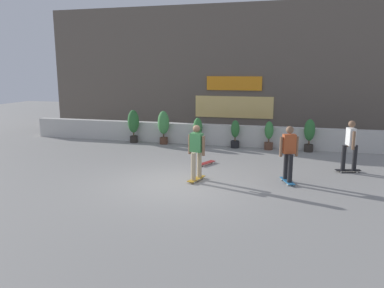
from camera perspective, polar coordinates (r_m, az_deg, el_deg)
The scene contains 13 objects.
ground_plane at distance 11.07m, azimuth -2.01°, elevation -6.04°, with size 48.00×48.00×0.00m, color gray.
planter_wall at distance 16.65m, azimuth 3.99°, elevation 1.41°, with size 18.00×0.40×0.90m, color beige.
building_backdrop at distance 20.34m, azimuth 6.30°, elevation 11.08°, with size 20.00×2.08×6.50m.
potted_plant_0 at distance 17.30m, azimuth -8.88°, elevation 3.07°, with size 0.51×0.51×1.49m.
potted_plant_1 at distance 16.77m, azimuth -4.35°, elevation 2.91°, with size 0.51×0.51×1.49m.
potted_plant_2 at distance 16.35m, azimuth 0.88°, elevation 2.04°, with size 0.39×0.39×1.24m.
potted_plant_3 at distance 16.05m, azimuth 6.57°, elevation 1.62°, with size 0.36×0.36×1.19m.
potted_plant_4 at distance 15.91m, azimuth 11.60°, elevation 1.39°, with size 0.36×0.36×1.19m.
potted_plant_5 at distance 15.88m, azimuth 17.40°, elevation 1.54°, with size 0.43×0.43×1.34m.
skater_by_wall_left at distance 11.11m, azimuth 0.68°, elevation -0.96°, with size 0.54×0.82×1.70m.
skater_foreground at distance 11.27m, azimuth 14.48°, elevation -1.15°, with size 0.53×0.82×1.70m.
skater_far_left at distance 13.09m, azimuth 22.90°, elevation 0.02°, with size 0.82×0.55×1.70m.
skateboard_near_camera at distance 13.24m, azimuth 2.21°, elevation -2.87°, with size 0.53×0.81×0.08m.
Camera 1 is at (3.09, -10.11, 3.30)m, focal length 35.13 mm.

